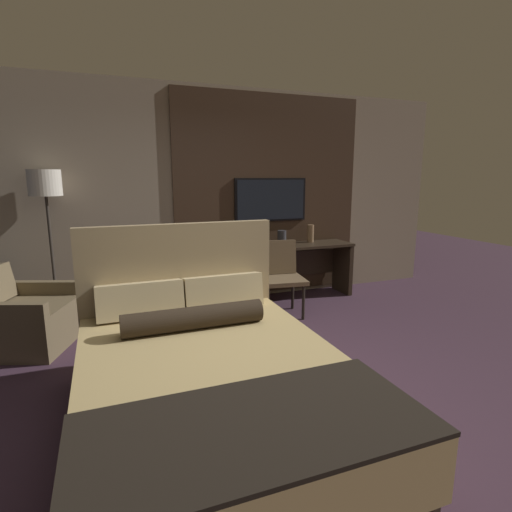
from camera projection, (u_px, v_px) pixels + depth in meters
ground_plane at (282, 396)px, 3.09m from camera, size 16.00×16.00×0.00m
wall_back_tv_panel at (211, 197)px, 5.24m from camera, size 7.20×0.09×2.80m
bed at (211, 386)px, 2.60m from camera, size 1.64×2.26×1.28m
desk at (276, 262)px, 5.46m from camera, size 2.15×0.50×0.75m
tv at (271, 200)px, 5.47m from camera, size 1.04×0.04×0.59m
desk_chair at (279, 271)px, 4.89m from camera, size 0.60×0.60×0.89m
armchair_by_window at (23, 320)px, 3.96m from camera, size 1.06×1.08×0.80m
floor_lamp at (46, 196)px, 4.33m from camera, size 0.34×0.34×1.74m
vase_tall at (311, 233)px, 5.65m from camera, size 0.09×0.09×0.25m
vase_short at (282, 238)px, 5.42m from camera, size 0.12×0.12×0.20m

